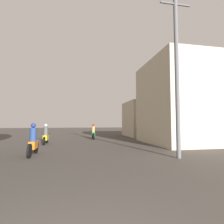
{
  "coord_description": "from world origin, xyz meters",
  "views": [
    {
      "loc": [
        0.18,
        -1.54,
        1.66
      ],
      "look_at": [
        3.63,
        16.13,
        2.78
      ],
      "focal_mm": 28.0,
      "sensor_mm": 36.0,
      "label": 1
    }
  ],
  "objects_px": {
    "motorcycle_green": "(93,133)",
    "utility_pole_near": "(177,71)",
    "motorcycle_yellow": "(46,136)",
    "building_right_far": "(148,119)",
    "motorcycle_orange": "(33,142)",
    "building_right_near": "(181,102)"
  },
  "relations": [
    {
      "from": "motorcycle_orange",
      "to": "utility_pole_near",
      "type": "distance_m",
      "value": 8.03
    },
    {
      "from": "motorcycle_yellow",
      "to": "utility_pole_near",
      "type": "distance_m",
      "value": 10.56
    },
    {
      "from": "motorcycle_green",
      "to": "building_right_far",
      "type": "xyz_separation_m",
      "value": [
        7.25,
        2.93,
        1.53
      ]
    },
    {
      "from": "motorcycle_yellow",
      "to": "motorcycle_green",
      "type": "xyz_separation_m",
      "value": [
        4.02,
        3.58,
        -0.01
      ]
    },
    {
      "from": "motorcycle_green",
      "to": "utility_pole_near",
      "type": "height_order",
      "value": "utility_pole_near"
    },
    {
      "from": "motorcycle_yellow",
      "to": "building_right_far",
      "type": "distance_m",
      "value": 13.1
    },
    {
      "from": "building_right_near",
      "to": "motorcycle_green",
      "type": "bearing_deg",
      "value": 143.46
    },
    {
      "from": "utility_pole_near",
      "to": "motorcycle_yellow",
      "type": "bearing_deg",
      "value": 136.01
    },
    {
      "from": "motorcycle_orange",
      "to": "motorcycle_yellow",
      "type": "height_order",
      "value": "motorcycle_orange"
    },
    {
      "from": "motorcycle_orange",
      "to": "building_right_far",
      "type": "bearing_deg",
      "value": 42.67
    },
    {
      "from": "motorcycle_orange",
      "to": "utility_pole_near",
      "type": "relative_size",
      "value": 0.25
    },
    {
      "from": "motorcycle_yellow",
      "to": "utility_pole_near",
      "type": "height_order",
      "value": "utility_pole_near"
    },
    {
      "from": "motorcycle_green",
      "to": "building_right_far",
      "type": "distance_m",
      "value": 7.96
    },
    {
      "from": "motorcycle_yellow",
      "to": "building_right_far",
      "type": "xyz_separation_m",
      "value": [
        11.26,
        6.51,
        1.52
      ]
    },
    {
      "from": "motorcycle_yellow",
      "to": "building_right_near",
      "type": "xyz_separation_m",
      "value": [
        10.85,
        -1.48,
        2.71
      ]
    },
    {
      "from": "motorcycle_orange",
      "to": "building_right_near",
      "type": "distance_m",
      "value": 11.47
    },
    {
      "from": "motorcycle_yellow",
      "to": "motorcycle_orange",
      "type": "bearing_deg",
      "value": -88.83
    },
    {
      "from": "building_right_near",
      "to": "utility_pole_near",
      "type": "distance_m",
      "value": 6.62
    },
    {
      "from": "motorcycle_orange",
      "to": "motorcycle_yellow",
      "type": "xyz_separation_m",
      "value": [
        -0.23,
        4.89,
        -0.03
      ]
    },
    {
      "from": "motorcycle_orange",
      "to": "motorcycle_yellow",
      "type": "bearing_deg",
      "value": 89.43
    },
    {
      "from": "building_right_far",
      "to": "building_right_near",
      "type": "bearing_deg",
      "value": -92.95
    },
    {
      "from": "building_right_far",
      "to": "utility_pole_near",
      "type": "relative_size",
      "value": 0.69
    }
  ]
}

